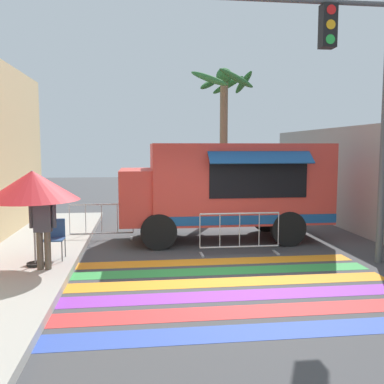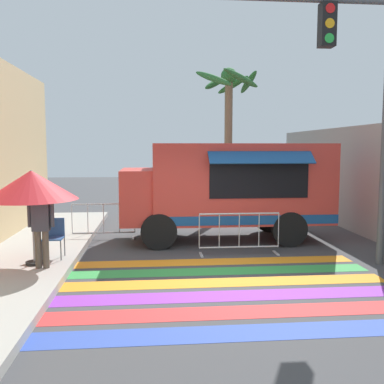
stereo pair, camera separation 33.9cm
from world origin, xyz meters
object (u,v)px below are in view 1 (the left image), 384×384
Objects in this scene: barricade_side at (102,222)px; traffic_signal_pole at (352,77)px; palm_tree at (224,108)px; barricade_front at (240,234)px; folding_chair at (55,235)px; vendor_person at (43,224)px; patio_umbrella at (33,186)px; food_truck at (222,185)px.

traffic_signal_pole is at bearing -29.76° from barricade_side.
barricade_front is at bearing -97.52° from palm_tree.
vendor_person is (-0.05, -0.86, 0.41)m from folding_chair.
traffic_signal_pole is at bearing -27.72° from barricade_front.
food_truck is at bearing 31.45° from patio_umbrella.
barricade_front and barricade_side have the same top height.
palm_tree reaches higher than folding_chair.
patio_umbrella is (-6.79, 0.10, -2.30)m from traffic_signal_pole.
traffic_signal_pole is at bearing -51.35° from food_truck.
vendor_person is 0.92× the size of barricade_side.
food_truck is 2.89× the size of patio_umbrella.
food_truck is 2.01m from barricade_front.
traffic_signal_pole is 3.37× the size of barricade_side.
traffic_signal_pole reaches higher than patio_umbrella.
barricade_front is (0.10, -1.71, -1.04)m from food_truck.
palm_tree reaches higher than barricade_front.
traffic_signal_pole is 7.50m from barricade_side.
food_truck is 4.97m from palm_tree.
food_truck is 4.83m from folding_chair.
traffic_signal_pole reaches higher than food_truck.
vendor_person is 3.62m from barricade_side.
barricade_front is 4.10m from barricade_side.
barricade_side is 0.32× the size of palm_tree.
barricade_side is (0.80, 2.61, -0.19)m from folding_chair.
vendor_person is 9.38m from palm_tree.
traffic_signal_pole reaches higher than barricade_front.
patio_umbrella is at bearing -111.93° from folding_chair.
barricade_front is at bearing -30.98° from barricade_side.
vendor_person reaches higher than barricade_front.
palm_tree is at bearing 52.18° from patio_umbrella.
patio_umbrella is 1.11× the size of barricade_side.
food_truck is 1.03× the size of palm_tree.
patio_umbrella reaches higher than folding_chair.
patio_umbrella reaches higher than barricade_front.
folding_chair is 0.49× the size of barricade_side.
vendor_person is at bearing -144.27° from food_truck.
palm_tree is (4.29, 3.79, 3.58)m from barricade_side.
folding_chair is at bearing 85.86° from vendor_person.
food_truck reaches higher than folding_chair.
palm_tree is (5.09, 6.39, 3.40)m from folding_chair.
palm_tree is at bearing 57.65° from folding_chair.
patio_umbrella is at bearing 179.18° from traffic_signal_pole.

